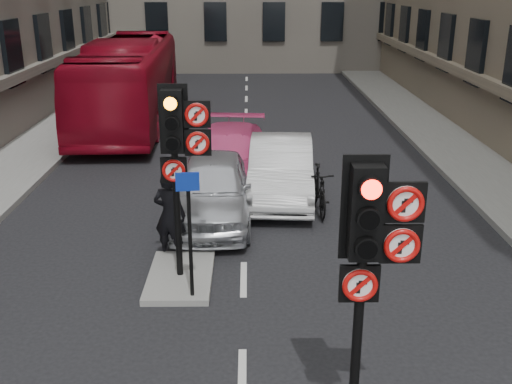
{
  "coord_description": "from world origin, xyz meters",
  "views": [
    {
      "loc": [
        0.11,
        -5.15,
        5.39
      ],
      "look_at": [
        0.21,
        2.65,
        2.6
      ],
      "focal_mm": 42.0,
      "sensor_mm": 36.0,
      "label": 1
    }
  ],
  "objects_px": {
    "signal_near": "(371,243)",
    "info_sign": "(189,218)",
    "motorcycle": "(319,190)",
    "motorcyclist": "(170,215)",
    "car_white": "(281,168)",
    "signal_far": "(179,142)",
    "car_pink": "(228,156)",
    "bus_red": "(130,82)",
    "car_silver": "(213,188)"
  },
  "relations": [
    {
      "from": "signal_near",
      "to": "info_sign",
      "type": "xyz_separation_m",
      "value": [
        -2.39,
        3.19,
        -0.99
      ]
    },
    {
      "from": "signal_near",
      "to": "motorcycle",
      "type": "bearing_deg",
      "value": 87.54
    },
    {
      "from": "motorcycle",
      "to": "motorcyclist",
      "type": "distance_m",
      "value": 4.14
    },
    {
      "from": "signal_near",
      "to": "motorcycle",
      "type": "distance_m",
      "value": 7.77
    },
    {
      "from": "car_white",
      "to": "info_sign",
      "type": "height_order",
      "value": "info_sign"
    },
    {
      "from": "signal_far",
      "to": "motorcycle",
      "type": "relative_size",
      "value": 1.92
    },
    {
      "from": "car_pink",
      "to": "motorcyclist",
      "type": "bearing_deg",
      "value": -97.55
    },
    {
      "from": "signal_near",
      "to": "car_pink",
      "type": "bearing_deg",
      "value": 101.22
    },
    {
      "from": "bus_red",
      "to": "info_sign",
      "type": "relative_size",
      "value": 5.09
    },
    {
      "from": "car_pink",
      "to": "bus_red",
      "type": "distance_m",
      "value": 8.45
    },
    {
      "from": "motorcycle",
      "to": "motorcyclist",
      "type": "height_order",
      "value": "motorcyclist"
    },
    {
      "from": "car_silver",
      "to": "bus_red",
      "type": "bearing_deg",
      "value": 110.81
    },
    {
      "from": "car_white",
      "to": "motorcycle",
      "type": "bearing_deg",
      "value": -49.16
    },
    {
      "from": "bus_red",
      "to": "info_sign",
      "type": "xyz_separation_m",
      "value": [
        3.6,
        -13.96,
        -0.02
      ]
    },
    {
      "from": "signal_far",
      "to": "info_sign",
      "type": "relative_size",
      "value": 1.56
    },
    {
      "from": "car_silver",
      "to": "motorcyclist",
      "type": "bearing_deg",
      "value": -109.28
    },
    {
      "from": "bus_red",
      "to": "motorcycle",
      "type": "xyz_separation_m",
      "value": [
        6.31,
        -9.66,
        -1.06
      ]
    },
    {
      "from": "signal_far",
      "to": "car_pink",
      "type": "distance_m",
      "value": 6.15
    },
    {
      "from": "car_pink",
      "to": "bus_red",
      "type": "height_order",
      "value": "bus_red"
    },
    {
      "from": "car_silver",
      "to": "motorcyclist",
      "type": "xyz_separation_m",
      "value": [
        -0.74,
        -2.07,
        0.15
      ]
    },
    {
      "from": "signal_far",
      "to": "car_pink",
      "type": "relative_size",
      "value": 0.7
    },
    {
      "from": "signal_near",
      "to": "signal_far",
      "type": "relative_size",
      "value": 1.0
    },
    {
      "from": "signal_far",
      "to": "car_pink",
      "type": "height_order",
      "value": "signal_far"
    },
    {
      "from": "car_silver",
      "to": "car_pink",
      "type": "xyz_separation_m",
      "value": [
        0.29,
        2.71,
        -0.03
      ]
    },
    {
      "from": "motorcycle",
      "to": "info_sign",
      "type": "bearing_deg",
      "value": -124.86
    },
    {
      "from": "car_silver",
      "to": "signal_near",
      "type": "bearing_deg",
      "value": -72.19
    },
    {
      "from": "signal_near",
      "to": "car_white",
      "type": "xyz_separation_m",
      "value": [
        -0.55,
        8.63,
        -1.83
      ]
    },
    {
      "from": "signal_far",
      "to": "car_silver",
      "type": "xyz_separation_m",
      "value": [
        0.37,
        3.08,
        -1.94
      ]
    },
    {
      "from": "signal_far",
      "to": "motorcyclist",
      "type": "height_order",
      "value": "signal_far"
    },
    {
      "from": "car_white",
      "to": "motorcyclist",
      "type": "distance_m",
      "value": 4.36
    },
    {
      "from": "car_silver",
      "to": "info_sign",
      "type": "xyz_separation_m",
      "value": [
        -0.16,
        -3.89,
        0.83
      ]
    },
    {
      "from": "motorcycle",
      "to": "motorcyclist",
      "type": "bearing_deg",
      "value": -145.61
    },
    {
      "from": "signal_far",
      "to": "motorcycle",
      "type": "distance_m",
      "value": 5.03
    },
    {
      "from": "signal_far",
      "to": "motorcycle",
      "type": "xyz_separation_m",
      "value": [
        2.92,
        3.5,
        -2.14
      ]
    },
    {
      "from": "motorcyclist",
      "to": "info_sign",
      "type": "height_order",
      "value": "info_sign"
    },
    {
      "from": "car_silver",
      "to": "motorcycle",
      "type": "relative_size",
      "value": 2.41
    },
    {
      "from": "car_silver",
      "to": "motorcyclist",
      "type": "height_order",
      "value": "motorcyclist"
    },
    {
      "from": "car_silver",
      "to": "car_pink",
      "type": "height_order",
      "value": "car_silver"
    },
    {
      "from": "motorcyclist",
      "to": "info_sign",
      "type": "xyz_separation_m",
      "value": [
        0.58,
        -1.82,
        0.68
      ]
    },
    {
      "from": "motorcyclist",
      "to": "signal_far",
      "type": "bearing_deg",
      "value": 126.25
    },
    {
      "from": "bus_red",
      "to": "motorcycle",
      "type": "height_order",
      "value": "bus_red"
    },
    {
      "from": "bus_red",
      "to": "car_pink",
      "type": "bearing_deg",
      "value": -63.61
    },
    {
      "from": "signal_far",
      "to": "car_silver",
      "type": "distance_m",
      "value": 3.66
    },
    {
      "from": "info_sign",
      "to": "bus_red",
      "type": "bearing_deg",
      "value": 98.12
    },
    {
      "from": "signal_near",
      "to": "car_pink",
      "type": "height_order",
      "value": "signal_near"
    },
    {
      "from": "car_pink",
      "to": "info_sign",
      "type": "height_order",
      "value": "info_sign"
    },
    {
      "from": "car_pink",
      "to": "motorcycle",
      "type": "xyz_separation_m",
      "value": [
        2.26,
        -2.29,
        -0.18
      ]
    },
    {
      "from": "signal_near",
      "to": "car_pink",
      "type": "distance_m",
      "value": 10.15
    },
    {
      "from": "signal_far",
      "to": "info_sign",
      "type": "height_order",
      "value": "signal_far"
    },
    {
      "from": "car_white",
      "to": "motorcyclist",
      "type": "height_order",
      "value": "motorcyclist"
    }
  ]
}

